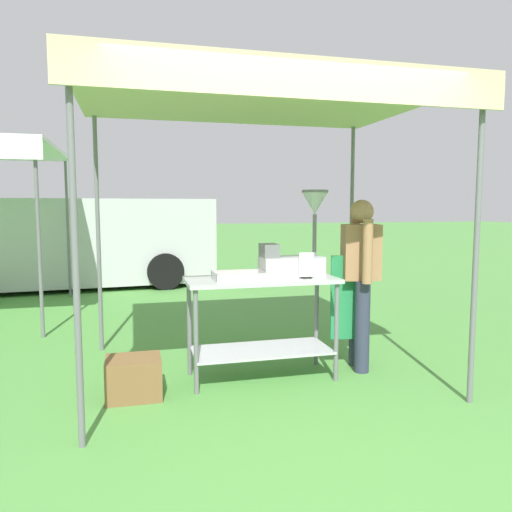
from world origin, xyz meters
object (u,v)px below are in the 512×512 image
donut_cart (262,306)px  van_silver (75,241)px  menu_sign (306,268)px  donut_tray (238,278)px  vendor (360,275)px  supply_crate (134,378)px  donut_fryer (296,248)px  stall_canopy (259,104)px

donut_cart → van_silver: (-2.18, 5.86, 0.22)m
menu_sign → van_silver: size_ratio=0.04×
donut_tray → vendor: bearing=4.3°
vendor → van_silver: van_silver is taller
menu_sign → van_silver: van_silver is taller
donut_cart → supply_crate: size_ratio=3.06×
donut_tray → donut_fryer: (0.56, 0.10, 0.24)m
donut_tray → donut_fryer: bearing=10.2°
van_silver → donut_tray: bearing=-71.7°
donut_tray → donut_fryer: donut_fryer is taller
van_silver → supply_crate: bearing=-80.1°
donut_cart → vendor: (0.96, 0.02, 0.24)m
donut_tray → donut_fryer: 0.62m
supply_crate → van_silver: (-1.06, 6.04, 0.71)m
menu_sign → supply_crate: size_ratio=0.52×
stall_canopy → supply_crate: stall_canopy is taller
menu_sign → van_silver: 6.51m
donut_tray → stall_canopy: bearing=36.1°
donut_cart → menu_sign: size_ratio=5.84×
donut_tray → supply_crate: size_ratio=1.01×
van_silver → donut_fryer: bearing=-66.6°
vendor → menu_sign: bearing=-165.6°
menu_sign → donut_fryer: bearing=104.7°
donut_fryer → supply_crate: size_ratio=1.78×
menu_sign → donut_cart: bearing=160.7°
van_silver → donut_cart: bearing=-69.5°
donut_cart → donut_tray: size_ratio=3.04×
stall_canopy → donut_fryer: (0.33, -0.07, -1.27)m
donut_fryer → donut_cart: bearing=-174.5°
donut_cart → supply_crate: 1.24m
donut_cart → stall_canopy: bearing=90.0°
stall_canopy → van_silver: size_ratio=0.58×
stall_canopy → van_silver: (-2.18, 5.76, -1.56)m
donut_tray → menu_sign: bearing=-5.9°
vendor → supply_crate: bearing=-174.3°
donut_cart → donut_tray: 0.36m
vendor → supply_crate: size_ratio=3.67×
supply_crate → van_silver: van_silver is taller
donut_cart → vendor: vendor is taller
menu_sign → donut_tray: bearing=174.1°
donut_cart → van_silver: 6.25m
supply_crate → donut_tray: bearing=7.6°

